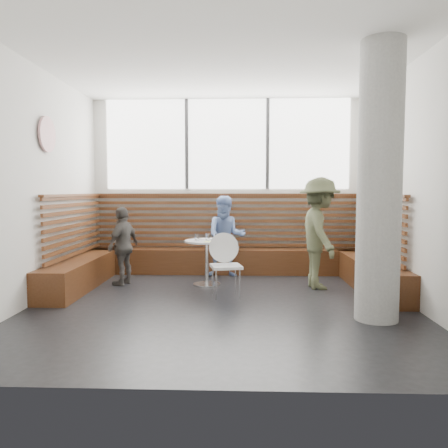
{
  "coord_description": "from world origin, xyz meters",
  "views": [
    {
      "loc": [
        0.25,
        -5.69,
        1.51
      ],
      "look_at": [
        0.0,
        1.0,
        1.0
      ],
      "focal_mm": 35.0,
      "sensor_mm": 36.0,
      "label": 1
    }
  ],
  "objects_px": {
    "child_back": "(226,236)",
    "child_left": "(123,246)",
    "adult_man": "(320,233)",
    "cafe_chair": "(226,260)",
    "concrete_column": "(380,183)",
    "cafe_table": "(207,253)"
  },
  "relations": [
    {
      "from": "cafe_table",
      "to": "child_left",
      "type": "relative_size",
      "value": 0.58
    },
    {
      "from": "concrete_column",
      "to": "child_left",
      "type": "relative_size",
      "value": 2.55
    },
    {
      "from": "child_back",
      "to": "child_left",
      "type": "bearing_deg",
      "value": -158.1
    },
    {
      "from": "child_left",
      "to": "child_back",
      "type": "bearing_deg",
      "value": 133.49
    },
    {
      "from": "cafe_chair",
      "to": "child_left",
      "type": "relative_size",
      "value": 0.72
    },
    {
      "from": "cafe_table",
      "to": "cafe_chair",
      "type": "distance_m",
      "value": 0.81
    },
    {
      "from": "concrete_column",
      "to": "child_back",
      "type": "bearing_deg",
      "value": 126.34
    },
    {
      "from": "cafe_chair",
      "to": "child_back",
      "type": "bearing_deg",
      "value": 79.38
    },
    {
      "from": "concrete_column",
      "to": "adult_man",
      "type": "xyz_separation_m",
      "value": [
        -0.37,
        1.66,
        -0.74
      ]
    },
    {
      "from": "cafe_chair",
      "to": "child_back",
      "type": "height_order",
      "value": "child_back"
    },
    {
      "from": "child_back",
      "to": "child_left",
      "type": "xyz_separation_m",
      "value": [
        -1.63,
        -0.71,
        -0.08
      ]
    },
    {
      "from": "cafe_table",
      "to": "concrete_column",
      "type": "bearing_deg",
      "value": -40.26
    },
    {
      "from": "cafe_table",
      "to": "cafe_chair",
      "type": "xyz_separation_m",
      "value": [
        0.34,
        -0.73,
        0.01
      ]
    },
    {
      "from": "cafe_table",
      "to": "child_back",
      "type": "distance_m",
      "value": 0.79
    },
    {
      "from": "concrete_column",
      "to": "cafe_chair",
      "type": "relative_size",
      "value": 3.54
    },
    {
      "from": "adult_man",
      "to": "cafe_chair",
      "type": "bearing_deg",
      "value": 107.3
    },
    {
      "from": "cafe_table",
      "to": "child_left",
      "type": "xyz_separation_m",
      "value": [
        -1.34,
        -0.0,
        0.11
      ]
    },
    {
      "from": "cafe_chair",
      "to": "child_left",
      "type": "xyz_separation_m",
      "value": [
        -1.68,
        0.73,
        0.1
      ]
    },
    {
      "from": "cafe_table",
      "to": "child_back",
      "type": "bearing_deg",
      "value": 67.99
    },
    {
      "from": "concrete_column",
      "to": "cafe_chair",
      "type": "distance_m",
      "value": 2.35
    },
    {
      "from": "concrete_column",
      "to": "child_back",
      "type": "distance_m",
      "value": 3.24
    },
    {
      "from": "cafe_chair",
      "to": "adult_man",
      "type": "bearing_deg",
      "value": 9.84
    }
  ]
}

